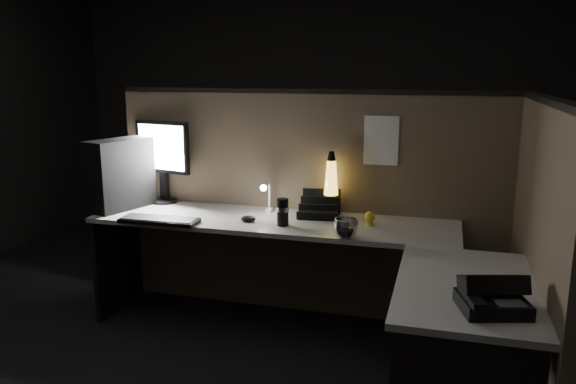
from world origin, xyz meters
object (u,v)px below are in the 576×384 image
(pc_tower, at_px, (120,174))
(desk_phone, at_px, (492,296))
(monitor, at_px, (163,154))
(keyboard, at_px, (159,220))
(lava_lamp, at_px, (331,188))

(pc_tower, height_order, desk_phone, pc_tower)
(monitor, height_order, keyboard, monitor)
(pc_tower, distance_m, monitor, 0.33)
(pc_tower, bearing_deg, monitor, 70.12)
(lava_lamp, xyz_separation_m, desk_phone, (0.91, -1.27, -0.12))
(lava_lamp, bearing_deg, keyboard, -153.93)
(pc_tower, height_order, monitor, monitor)
(keyboard, distance_m, desk_phone, 2.05)
(monitor, distance_m, lava_lamp, 1.22)
(keyboard, height_order, desk_phone, desk_phone)
(keyboard, bearing_deg, pc_tower, 146.74)
(pc_tower, bearing_deg, lava_lamp, 26.48)
(lava_lamp, height_order, desk_phone, lava_lamp)
(desk_phone, bearing_deg, monitor, 132.69)
(pc_tower, xyz_separation_m, keyboard, (0.42, -0.26, -0.22))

